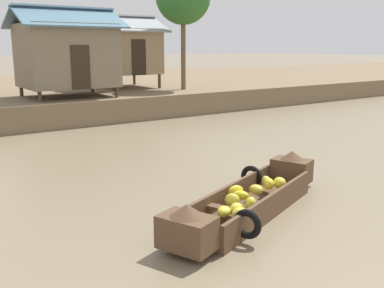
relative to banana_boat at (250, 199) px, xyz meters
The scene contains 4 objects.
ground_plane 4.46m from the banana_boat, 106.27° to the left, with size 300.00×300.00×0.00m, color #7A6B51.
banana_boat is the anchor object (origin of this frame).
stilt_house_left 13.64m from the banana_boat, 84.87° to the left, with size 4.48×3.64×3.90m.
stilt_house_mid_left 17.12m from the banana_boat, 71.59° to the left, with size 3.74×3.77×3.84m.
Camera 1 is at (-4.52, -0.55, 3.26)m, focal length 42.04 mm.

